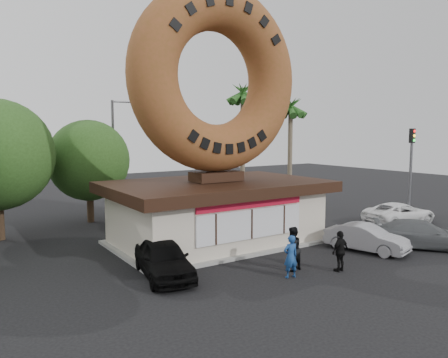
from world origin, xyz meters
TOP-DOWN VIEW (x-y plane):
  - ground at (0.00, 0.00)m, footprint 90.00×90.00m
  - donut_shop at (0.00, 5.98)m, footprint 11.20×7.20m
  - giant_donut at (0.00, 6.00)m, footprint 9.56×2.44m
  - tree_mid at (-4.00, 15.00)m, footprint 5.20×5.20m
  - palm_near at (7.50, 14.00)m, footprint 2.60×2.60m
  - palm_far at (11.00, 12.50)m, footprint 2.60×2.60m
  - street_lamp at (-1.86, 16.00)m, footprint 2.11×0.20m
  - traffic_signal at (14.00, 3.99)m, footprint 0.30×0.38m
  - person_left at (-0.50, -0.37)m, footprint 0.70×0.52m
  - person_center at (0.17, 0.28)m, footprint 1.04×0.89m
  - person_right at (1.79, -0.91)m, footprint 1.06×0.54m
  - car_black at (-4.72, 2.58)m, footprint 2.60×4.70m
  - car_silver at (5.26, 0.50)m, footprint 2.45×4.24m
  - car_grey at (8.17, -0.66)m, footprint 4.66×4.82m
  - car_white at (12.30, 3.53)m, footprint 5.08×2.71m

SIDE VIEW (x-z plane):
  - ground at x=0.00m, z-range 0.00..0.00m
  - car_silver at x=5.26m, z-range 0.00..1.32m
  - car_white at x=12.30m, z-range 0.00..1.36m
  - car_grey at x=8.17m, z-range 0.00..1.38m
  - car_black at x=-4.72m, z-range 0.00..1.51m
  - person_right at x=1.79m, z-range 0.00..1.74m
  - person_left at x=-0.50m, z-range 0.00..1.75m
  - person_center at x=0.17m, z-range 0.00..1.88m
  - donut_shop at x=0.00m, z-range -0.13..3.67m
  - traffic_signal at x=14.00m, z-range 0.83..6.90m
  - tree_mid at x=-4.00m, z-range 0.70..7.33m
  - street_lamp at x=-1.86m, z-range 0.48..8.48m
  - palm_far at x=11.00m, z-range 3.11..11.86m
  - palm_near at x=7.50m, z-range 3.54..13.29m
  - giant_donut at x=0.00m, z-range 3.80..13.36m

